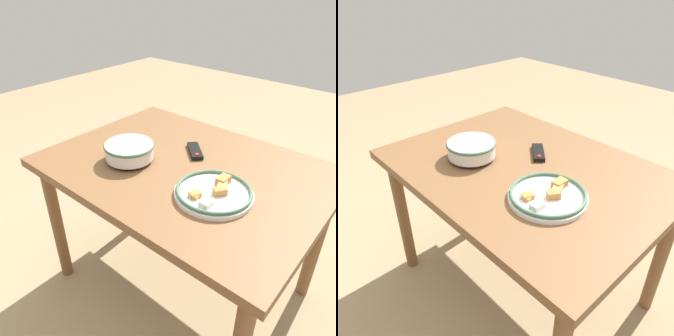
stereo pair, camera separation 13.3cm
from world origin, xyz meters
TOP-DOWN VIEW (x-y plane):
  - ground_plane at (0.00, 0.00)m, footprint 8.00×8.00m
  - dining_table at (0.00, 0.00)m, footprint 1.21×0.88m
  - noodle_bowl at (-0.21, -0.13)m, footprint 0.22×0.22m
  - food_plate at (0.23, -0.11)m, footprint 0.30×0.30m
  - tv_remote at (-0.03, 0.12)m, footprint 0.15×0.14m

SIDE VIEW (x-z plane):
  - ground_plane at x=0.00m, z-range 0.00..0.00m
  - dining_table at x=0.00m, z-range 0.28..1.03m
  - tv_remote at x=-0.03m, z-range 0.75..0.77m
  - food_plate at x=0.23m, z-range 0.74..0.79m
  - noodle_bowl at x=-0.21m, z-range 0.76..0.84m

